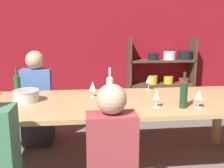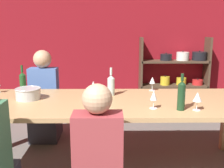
{
  "view_description": "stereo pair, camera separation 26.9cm",
  "coord_description": "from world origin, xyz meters",
  "px_view_note": "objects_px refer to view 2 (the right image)",
  "views": [
    {
      "loc": [
        -0.4,
        -0.91,
        1.45
      ],
      "look_at": [
        -0.1,
        1.7,
        0.9
      ],
      "focal_mm": 42.0,
      "sensor_mm": 36.0,
      "label": 1
    },
    {
      "loc": [
        -0.13,
        -0.93,
        1.45
      ],
      "look_at": [
        -0.1,
        1.7,
        0.9
      ],
      "focal_mm": 42.0,
      "sensor_mm": 36.0,
      "label": 2
    }
  ],
  "objects_px": {
    "wine_glass_white_a": "(93,86)",
    "wine_glass_red_c": "(154,96)",
    "wine_glass_red_d": "(197,97)",
    "person_far_a": "(45,106)",
    "mixing_bowl": "(28,93)",
    "shelf_unit": "(177,79)",
    "wine_bottle_dark": "(23,81)",
    "wine_bottle_green": "(111,85)",
    "wine_bottle_amber": "(181,95)",
    "dining_table": "(112,107)",
    "wine_glass_red_a": "(152,81)"
  },
  "relations": [
    {
      "from": "shelf_unit",
      "to": "wine_glass_red_a",
      "type": "distance_m",
      "value": 1.77
    },
    {
      "from": "shelf_unit",
      "to": "person_far_a",
      "type": "height_order",
      "value": "shelf_unit"
    },
    {
      "from": "dining_table",
      "to": "wine_glass_red_c",
      "type": "bearing_deg",
      "value": -35.48
    },
    {
      "from": "shelf_unit",
      "to": "wine_bottle_green",
      "type": "distance_m",
      "value": 2.19
    },
    {
      "from": "mixing_bowl",
      "to": "wine_glass_white_a",
      "type": "xyz_separation_m",
      "value": [
        0.66,
        0.1,
        0.05
      ]
    },
    {
      "from": "mixing_bowl",
      "to": "person_far_a",
      "type": "xyz_separation_m",
      "value": [
        -0.03,
        0.75,
        -0.36
      ]
    },
    {
      "from": "wine_glass_white_a",
      "to": "wine_glass_red_c",
      "type": "bearing_deg",
      "value": -37.62
    },
    {
      "from": "dining_table",
      "to": "wine_glass_red_a",
      "type": "xyz_separation_m",
      "value": [
        0.47,
        0.44,
        0.18
      ]
    },
    {
      "from": "wine_glass_red_d",
      "to": "person_far_a",
      "type": "height_order",
      "value": "person_far_a"
    },
    {
      "from": "wine_glass_red_c",
      "to": "shelf_unit",
      "type": "bearing_deg",
      "value": 70.39
    },
    {
      "from": "wine_glass_red_c",
      "to": "person_far_a",
      "type": "xyz_separation_m",
      "value": [
        -1.25,
        1.08,
        -0.41
      ]
    },
    {
      "from": "dining_table",
      "to": "wine_bottle_amber",
      "type": "relative_size",
      "value": 8.84
    },
    {
      "from": "mixing_bowl",
      "to": "wine_glass_red_a",
      "type": "relative_size",
      "value": 1.6
    },
    {
      "from": "wine_bottle_green",
      "to": "mixing_bowl",
      "type": "bearing_deg",
      "value": -169.9
    },
    {
      "from": "shelf_unit",
      "to": "wine_glass_red_c",
      "type": "xyz_separation_m",
      "value": [
        -0.82,
        -2.29,
        0.28
      ]
    },
    {
      "from": "wine_bottle_green",
      "to": "wine_glass_white_a",
      "type": "relative_size",
      "value": 1.81
    },
    {
      "from": "wine_glass_red_a",
      "to": "mixing_bowl",
      "type": "bearing_deg",
      "value": -164.58
    },
    {
      "from": "wine_glass_red_d",
      "to": "wine_bottle_amber",
      "type": "bearing_deg",
      "value": 175.79
    },
    {
      "from": "shelf_unit",
      "to": "wine_glass_red_a",
      "type": "bearing_deg",
      "value": -114.16
    },
    {
      "from": "shelf_unit",
      "to": "wine_glass_white_a",
      "type": "bearing_deg",
      "value": -126.67
    },
    {
      "from": "mixing_bowl",
      "to": "wine_glass_red_d",
      "type": "height_order",
      "value": "wine_glass_red_d"
    },
    {
      "from": "wine_glass_red_a",
      "to": "wine_glass_white_a",
      "type": "relative_size",
      "value": 0.97
    },
    {
      "from": "dining_table",
      "to": "wine_glass_white_a",
      "type": "height_order",
      "value": "wine_glass_white_a"
    },
    {
      "from": "wine_bottle_amber",
      "to": "person_far_a",
      "type": "distance_m",
      "value": 1.92
    },
    {
      "from": "wine_glass_red_c",
      "to": "person_far_a",
      "type": "distance_m",
      "value": 1.71
    },
    {
      "from": "wine_glass_red_c",
      "to": "wine_glass_red_a",
      "type": "bearing_deg",
      "value": 81.65
    },
    {
      "from": "wine_bottle_amber",
      "to": "wine_glass_white_a",
      "type": "relative_size",
      "value": 1.97
    },
    {
      "from": "mixing_bowl",
      "to": "wine_bottle_dark",
      "type": "relative_size",
      "value": 0.86
    },
    {
      "from": "wine_bottle_dark",
      "to": "wine_glass_white_a",
      "type": "relative_size",
      "value": 1.81
    },
    {
      "from": "mixing_bowl",
      "to": "wine_glass_red_d",
      "type": "xyz_separation_m",
      "value": [
        1.6,
        -0.39,
        0.05
      ]
    },
    {
      "from": "wine_glass_red_d",
      "to": "person_far_a",
      "type": "relative_size",
      "value": 0.14
    },
    {
      "from": "dining_table",
      "to": "wine_bottle_green",
      "type": "height_order",
      "value": "wine_bottle_green"
    },
    {
      "from": "wine_glass_red_c",
      "to": "wine_bottle_dark",
      "type": "bearing_deg",
      "value": 153.58
    },
    {
      "from": "wine_glass_red_a",
      "to": "wine_glass_red_d",
      "type": "relative_size",
      "value": 0.99
    },
    {
      "from": "wine_bottle_dark",
      "to": "person_far_a",
      "type": "height_order",
      "value": "person_far_a"
    },
    {
      "from": "wine_glass_red_c",
      "to": "wine_glass_red_d",
      "type": "relative_size",
      "value": 1.01
    },
    {
      "from": "wine_glass_red_d",
      "to": "wine_bottle_dark",
      "type": "bearing_deg",
      "value": 157.01
    },
    {
      "from": "wine_glass_white_a",
      "to": "wine_glass_red_c",
      "type": "height_order",
      "value": "wine_glass_white_a"
    },
    {
      "from": "wine_bottle_dark",
      "to": "person_far_a",
      "type": "xyz_separation_m",
      "value": [
        0.14,
        0.39,
        -0.41
      ]
    },
    {
      "from": "wine_bottle_green",
      "to": "wine_glass_white_a",
      "type": "distance_m",
      "value": 0.19
    },
    {
      "from": "mixing_bowl",
      "to": "person_far_a",
      "type": "distance_m",
      "value": 0.83
    },
    {
      "from": "shelf_unit",
      "to": "person_far_a",
      "type": "distance_m",
      "value": 2.4
    },
    {
      "from": "dining_table",
      "to": "wine_glass_red_d",
      "type": "relative_size",
      "value": 17.7
    },
    {
      "from": "wine_bottle_amber",
      "to": "dining_table",
      "type": "bearing_deg",
      "value": 152.78
    },
    {
      "from": "wine_bottle_amber",
      "to": "wine_glass_red_d",
      "type": "height_order",
      "value": "wine_bottle_amber"
    },
    {
      "from": "shelf_unit",
      "to": "dining_table",
      "type": "bearing_deg",
      "value": -120.31
    },
    {
      "from": "mixing_bowl",
      "to": "wine_bottle_amber",
      "type": "relative_size",
      "value": 0.79
    },
    {
      "from": "wine_bottle_amber",
      "to": "wine_glass_white_a",
      "type": "bearing_deg",
      "value": 148.87
    },
    {
      "from": "wine_bottle_green",
      "to": "wine_glass_red_d",
      "type": "height_order",
      "value": "wine_bottle_green"
    },
    {
      "from": "mixing_bowl",
      "to": "dining_table",
      "type": "bearing_deg",
      "value": -4.75
    }
  ]
}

